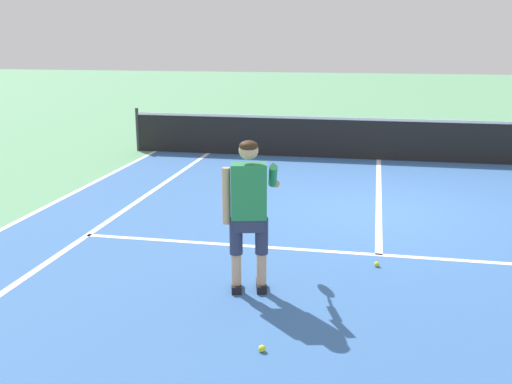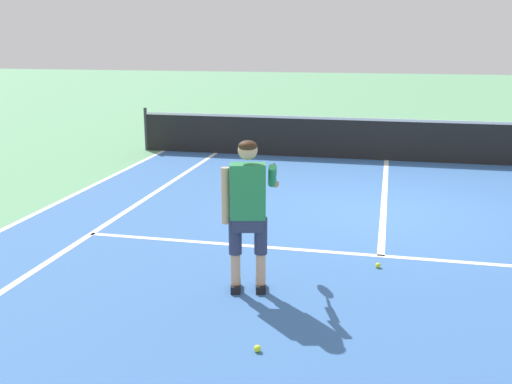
% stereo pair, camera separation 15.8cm
% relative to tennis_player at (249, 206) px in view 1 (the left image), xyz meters
% --- Properties ---
extents(ground_plane, '(80.00, 80.00, 0.00)m').
position_rel_tennis_player_xyz_m(ground_plane, '(1.43, 3.44, -0.99)').
color(ground_plane, '#609E70').
extents(court_inner_surface, '(10.98, 10.73, 0.00)m').
position_rel_tennis_player_xyz_m(court_inner_surface, '(1.43, 2.66, -0.99)').
color(court_inner_surface, '#3866A8').
rests_on(court_inner_surface, ground).
extents(line_service, '(8.23, 0.10, 0.01)m').
position_rel_tennis_player_xyz_m(line_service, '(1.43, 1.43, -0.99)').
color(line_service, white).
rests_on(line_service, ground).
extents(line_centre_service, '(0.10, 6.40, 0.01)m').
position_rel_tennis_player_xyz_m(line_centre_service, '(1.43, 4.63, -0.99)').
color(line_centre_service, white).
rests_on(line_centre_service, ground).
extents(line_singles_left, '(0.10, 10.33, 0.01)m').
position_rel_tennis_player_xyz_m(line_singles_left, '(-2.69, 2.66, -0.99)').
color(line_singles_left, white).
rests_on(line_singles_left, ground).
extents(line_doubles_left, '(0.10, 10.33, 0.01)m').
position_rel_tennis_player_xyz_m(line_doubles_left, '(-4.06, 2.66, -0.99)').
color(line_doubles_left, white).
rests_on(line_doubles_left, ground).
extents(tennis_net, '(11.96, 0.08, 1.07)m').
position_rel_tennis_player_xyz_m(tennis_net, '(1.43, 7.83, -0.49)').
color(tennis_net, '#333338').
rests_on(tennis_net, ground).
extents(tennis_player, '(0.59, 1.20, 1.71)m').
position_rel_tennis_player_xyz_m(tennis_player, '(0.00, 0.00, 0.00)').
color(tennis_player, black).
rests_on(tennis_player, ground).
extents(tennis_ball_near_feet, '(0.07, 0.07, 0.07)m').
position_rel_tennis_player_xyz_m(tennis_ball_near_feet, '(1.40, 1.01, -0.96)').
color(tennis_ball_near_feet, '#CCE02D').
rests_on(tennis_ball_near_feet, ground).
extents(tennis_ball_by_baseline, '(0.07, 0.07, 0.07)m').
position_rel_tennis_player_xyz_m(tennis_ball_by_baseline, '(0.39, -1.30, -0.96)').
color(tennis_ball_by_baseline, '#CCE02D').
rests_on(tennis_ball_by_baseline, ground).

